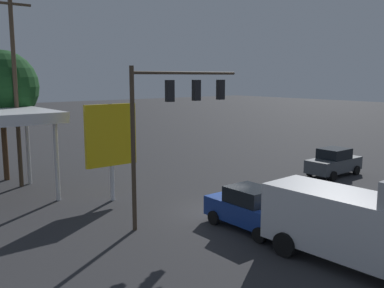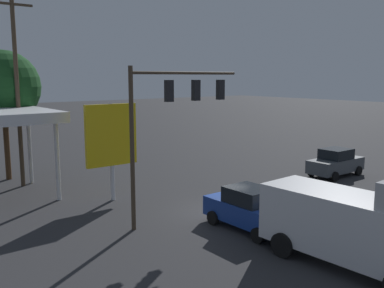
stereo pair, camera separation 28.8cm
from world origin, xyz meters
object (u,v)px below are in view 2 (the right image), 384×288
Objects in this scene: traffic_signal_assembly at (172,108)px; delivery_truck at (358,224)px; sedan_far at (336,163)px; street_tree at (3,87)px; sedan_waiting at (249,209)px; utility_pole at (17,88)px; price_sign at (111,137)px.

delivery_truck is (-2.03, 8.49, -3.73)m from traffic_signal_assembly.
delivery_truck is 15.30m from sedan_far.
sedan_waiting is at bearing 109.47° from street_tree.
utility_pole is 1.70× the size of delivery_truck.
sedan_waiting is at bearing 108.70° from price_sign.
street_tree is at bearing -73.78° from traffic_signal_assembly.
delivery_truck is at bearing 101.71° from price_sign.
sedan_far and sedan_waiting have the same top height.
sedan_far is at bearing 123.66° from delivery_truck.
utility_pole reaches higher than sedan_waiting.
utility_pole reaches higher than street_tree.
utility_pole reaches higher than price_sign.
price_sign is 8.83m from sedan_waiting.
utility_pole is 2.67× the size of sedan_far.
price_sign is 9.74m from street_tree.
utility_pole reaches higher than traffic_signal_assembly.
sedan_waiting is at bearing 111.80° from utility_pole.
street_tree is (0.21, -2.46, 0.03)m from utility_pole.
traffic_signal_assembly is 5.82m from sedan_waiting.
traffic_signal_assembly is at bearing 106.22° from street_tree.
delivery_truck is at bearing 105.16° from street_tree.
traffic_signal_assembly is 0.62× the size of utility_pole.
price_sign reaches higher than sedan_waiting.
traffic_signal_assembly is 11.81m from utility_pole.
traffic_signal_assembly reaches higher than sedan_far.
street_tree is at bearing -35.48° from sedan_far.
traffic_signal_assembly is 14.21m from street_tree.
delivery_truck is 1.57× the size of sedan_waiting.
sedan_far is at bearing -177.69° from traffic_signal_assembly.
delivery_truck is 1.57× the size of sedan_far.
utility_pole is 21.60m from sedan_far.
utility_pole is at bearing -166.31° from delivery_truck.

